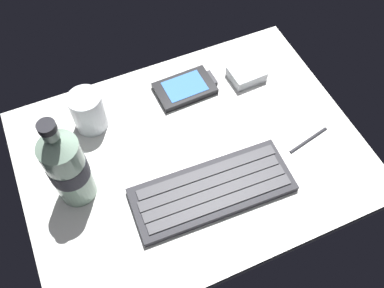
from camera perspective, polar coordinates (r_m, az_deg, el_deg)
ground_plane at (r=81.13cm, az=0.07°, el=-1.63°), size 64.00×48.00×2.80cm
keyboard at (r=75.88cm, az=3.04°, el=-6.09°), size 29.42×12.17×1.70cm
handheld_device at (r=88.74cm, az=-0.89°, el=7.59°), size 13.01×8.06×1.50cm
juice_cup at (r=83.23cm, az=-13.83°, el=4.17°), size 6.40×6.40×8.50cm
water_bottle at (r=71.52cm, az=-16.61°, el=-2.90°), size 6.73×6.73×20.80cm
charger_block at (r=91.35cm, az=7.40°, el=9.37°), size 7.22×5.88×2.40cm
stylus_pen at (r=84.63cm, az=15.54°, el=0.59°), size 9.43×2.69×0.70cm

